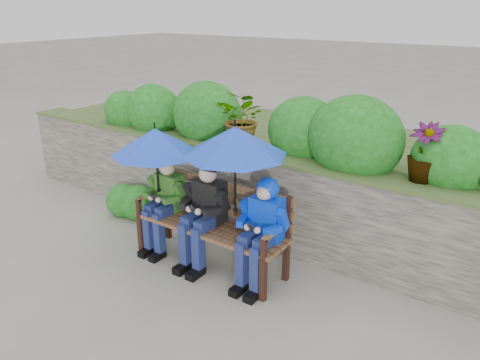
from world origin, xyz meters
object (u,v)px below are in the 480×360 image
Objects in this scene: boy_left at (164,200)px; boy_middle at (204,210)px; boy_right at (262,224)px; park_bench at (214,219)px; umbrella_left at (155,141)px; umbrella_right at (235,141)px.

boy_middle is (0.55, -0.01, 0.02)m from boy_left.
boy_middle reaches higher than boy_right.
boy_left is (-0.61, -0.07, 0.08)m from park_bench.
park_bench is 1.54× the size of boy_middle.
boy_middle is at bearing -0.60° from boy_left.
umbrella_left reaches higher than boy_right.
boy_left reaches higher than park_bench.
park_bench is 1.57× the size of boy_right.
boy_left is 0.95× the size of boy_middle.
boy_middle is at bearing -178.79° from boy_right.
boy_middle is (-0.06, -0.07, 0.11)m from park_bench.
umbrella_right reaches higher than boy_left.
umbrella_left is (-0.04, -0.03, 0.64)m from boy_left.
umbrella_left is at bearing -177.24° from boy_middle.
park_bench is 0.15m from boy_middle.
umbrella_right is at bearing 1.07° from umbrella_left.
park_bench is 1.73× the size of umbrella_right.
umbrella_right is at bearing -14.33° from park_bench.
boy_left is at bearing 179.40° from boy_middle.
umbrella_left is (-0.59, -0.03, 0.62)m from boy_middle.
boy_right reaches higher than park_bench.
park_bench is at bearing 174.44° from boy_right.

